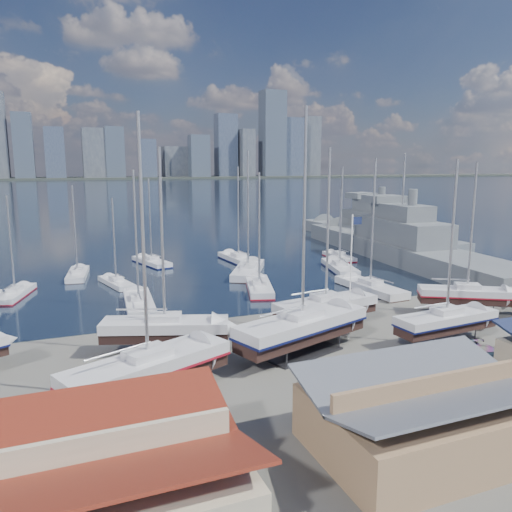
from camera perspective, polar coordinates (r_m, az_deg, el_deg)
name	(u,v)px	position (r m, az deg, el deg)	size (l,w,h in m)	color
ground	(294,348)	(42.24, 4.35, -10.46)	(1400.00, 1400.00, 0.00)	#605E59
water	(84,189)	(346.17, -19.07, 7.20)	(1400.00, 600.00, 0.40)	#19233A
far_shore	(71,178)	(605.81, -20.40, 8.31)	(1400.00, 80.00, 2.20)	#2D332D
skyline	(61,144)	(599.72, -21.37, 11.88)	(639.14, 43.80, 107.69)	#475166
shed_red	(65,488)	(23.13, -21.00, -23.49)	(14.70, 9.45, 4.51)	#BFB293
shed_grey	(427,410)	(29.13, 19.01, -16.34)	(12.60, 8.40, 4.17)	#8C6B4C
sailboat_cradle_1	(148,368)	(33.35, -12.21, -12.45)	(11.63, 7.32, 18.08)	#2D2D33
sailboat_cradle_2	(165,328)	(40.99, -10.34, -8.15)	(10.39, 6.02, 16.34)	#2D2D33
sailboat_cradle_3	(302,327)	(40.39, 5.32, -8.08)	(12.58, 7.09, 19.33)	#2D2D33
sailboat_cradle_4	(326,307)	(46.81, 7.99, -5.74)	(10.45, 4.27, 16.52)	#2D2D33
sailboat_cradle_5	(446,321)	(45.38, 20.91, -6.93)	(9.71, 3.34, 15.46)	#2D2D33
sailboat_cradle_6	(467,295)	(55.13, 22.95, -4.09)	(9.46, 7.01, 15.28)	#2D2D33
sailboat_moored_1	(15,295)	(63.94, -25.81, -4.00)	(4.43, 8.51, 12.25)	black
sailboat_moored_2	(78,275)	(71.91, -19.70, -2.07)	(3.53, 8.87, 13.02)	black
sailboat_moored_3	(139,304)	(55.09, -13.23, -5.41)	(3.66, 10.38, 15.23)	black
sailboat_moored_4	(116,283)	(65.47, -15.67, -3.01)	(3.96, 7.96, 11.57)	black
sailboat_moored_5	(152,263)	(78.05, -11.84, -0.76)	(4.87, 9.50, 13.68)	black
sailboat_moored_6	(259,288)	(60.60, 0.37, -3.70)	(5.62, 10.32, 14.86)	black
sailboat_moored_7	(248,272)	(69.70, -0.89, -1.83)	(8.51, 11.87, 17.71)	black
sailboat_moored_8	(239,260)	(78.49, -2.00, -0.48)	(3.76, 10.58, 15.52)	black
sailboat_moored_9	(370,289)	(61.82, 12.92, -3.67)	(3.66, 10.88, 16.18)	black
sailboat_moored_10	(340,269)	(73.04, 9.53, -1.43)	(5.47, 10.77, 15.50)	black
sailboat_moored_11	(339,257)	(82.28, 9.47, -0.11)	(2.58, 7.99, 11.80)	black
naval_ship_east	(400,249)	(83.79, 16.12, 0.75)	(13.48, 54.08, 18.82)	#595F63
naval_ship_west	(373,233)	(102.75, 13.19, 2.57)	(9.35, 44.38, 17.97)	#595F63
car_a	(150,432)	(29.14, -12.04, -19.07)	(1.79, 4.45, 1.52)	gray
car_b	(367,383)	(34.68, 12.59, -14.01)	(1.72, 4.93, 1.62)	gray
car_c	(433,377)	(36.81, 19.59, -12.92)	(2.66, 5.77, 1.60)	gray
car_d	(490,359)	(41.74, 25.16, -10.63)	(2.05, 5.05, 1.46)	gray
flagpole	(351,269)	(43.58, 10.86, -1.46)	(0.97, 0.12, 10.90)	white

